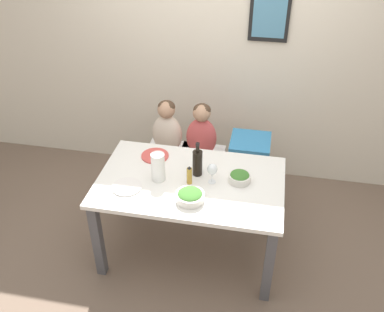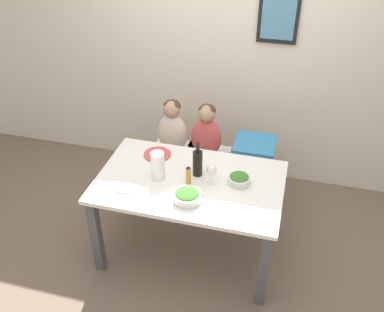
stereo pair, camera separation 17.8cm
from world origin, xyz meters
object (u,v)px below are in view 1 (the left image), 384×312
object	(u,v)px
paper_towel_roll	(158,167)
salad_bowl_small	(240,177)
chair_far_left	(168,158)
dinner_plate_back_left	(155,156)
person_child_left	(167,128)
chair_far_center	(201,162)
wine_glass_near	(212,170)
chair_right_highchair	(249,153)
person_child_center	(201,131)
wine_bottle	(197,162)
salad_bowl_large	(190,196)
dinner_plate_front_left	(127,187)

from	to	relation	value
paper_towel_roll	salad_bowl_small	bearing A→B (deg)	8.53
chair_far_left	dinner_plate_back_left	distance (m)	0.58
person_child_left	dinner_plate_back_left	world-z (taller)	person_child_left
chair_far_center	wine_glass_near	bearing A→B (deg)	-73.94
chair_far_left	paper_towel_roll	size ratio (longest dim) A/B	2.08
chair_right_highchair	person_child_left	xyz separation A→B (m)	(-0.77, 0.00, 0.19)
chair_right_highchair	person_child_center	distance (m)	0.49
wine_bottle	salad_bowl_large	bearing A→B (deg)	-89.03
chair_far_center	salad_bowl_large	size ratio (longest dim) A/B	2.30
chair_far_left	dinner_plate_front_left	xyz separation A→B (m)	(-0.09, -0.91, 0.34)
chair_far_left	salad_bowl_large	world-z (taller)	salad_bowl_large
wine_glass_near	dinner_plate_front_left	xyz separation A→B (m)	(-0.62, -0.19, -0.11)
person_child_left	dinner_plate_front_left	distance (m)	0.92
person_child_center	paper_towel_roll	world-z (taller)	person_child_center
wine_glass_near	salad_bowl_small	xyz separation A→B (m)	(0.20, 0.05, -0.08)
paper_towel_roll	person_child_left	bearing A→B (deg)	99.13
salad_bowl_large	wine_glass_near	bearing A→B (deg)	63.35
person_child_center	dinner_plate_front_left	distance (m)	1.00
person_child_center	person_child_left	bearing A→B (deg)	180.00
salad_bowl_large	salad_bowl_small	bearing A→B (deg)	41.83
person_child_left	dinner_plate_back_left	xyz separation A→B (m)	(0.01, -0.47, 0.00)
chair_far_left	person_child_left	bearing A→B (deg)	90.00
chair_far_center	wine_glass_near	world-z (taller)	wine_glass_near
chair_far_left	salad_bowl_small	xyz separation A→B (m)	(0.73, -0.67, 0.38)
paper_towel_roll	salad_bowl_large	xyz separation A→B (m)	(0.29, -0.20, -0.07)
chair_right_highchair	wine_glass_near	xyz separation A→B (m)	(-0.24, -0.72, 0.30)
wine_bottle	salad_bowl_small	distance (m)	0.34
chair_far_center	salad_bowl_small	bearing A→B (deg)	-58.52
chair_far_left	dinner_plate_back_left	size ratio (longest dim) A/B	2.11
chair_far_left	paper_towel_roll	distance (m)	0.90
dinner_plate_front_left	dinner_plate_back_left	world-z (taller)	same
person_child_center	dinner_plate_back_left	xyz separation A→B (m)	(-0.31, -0.47, 0.00)
chair_far_left	chair_right_highchair	world-z (taller)	chair_right_highchair
wine_bottle	chair_far_center	bearing A→B (deg)	97.15
wine_glass_near	person_child_center	bearing A→B (deg)	106.04
salad_bowl_large	dinner_plate_back_left	size ratio (longest dim) A/B	0.92
wine_bottle	paper_towel_roll	size ratio (longest dim) A/B	1.25
chair_far_center	wine_bottle	xyz separation A→B (m)	(0.08, -0.64, 0.45)
chair_far_center	wine_glass_near	xyz separation A→B (m)	(0.21, -0.72, 0.45)
person_child_left	salad_bowl_small	size ratio (longest dim) A/B	3.13
salad_bowl_large	dinner_plate_front_left	distance (m)	0.50
dinner_plate_front_left	chair_right_highchair	bearing A→B (deg)	46.81
person_child_center	salad_bowl_large	bearing A→B (deg)	-84.90
paper_towel_roll	salad_bowl_small	size ratio (longest dim) A/B	1.35
salad_bowl_large	dinner_plate_front_left	xyz separation A→B (m)	(-0.49, 0.05, -0.03)
chair_right_highchair	dinner_plate_back_left	bearing A→B (deg)	-148.06
person_child_left	person_child_center	xyz separation A→B (m)	(0.32, 0.00, 0.00)
chair_far_left	chair_far_center	bearing A→B (deg)	0.00
chair_far_left	wine_glass_near	size ratio (longest dim) A/B	2.91
person_child_center	dinner_plate_front_left	size ratio (longest dim) A/B	2.35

